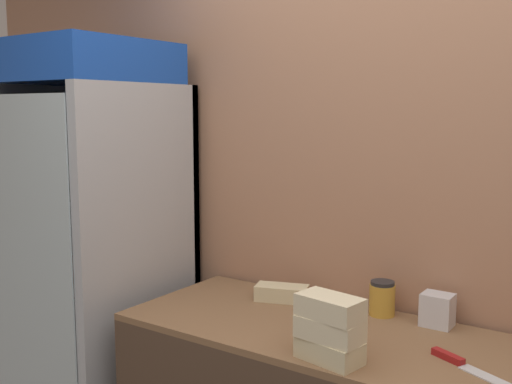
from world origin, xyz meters
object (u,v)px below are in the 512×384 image
(beverage_cooler, at_px, (105,242))
(chefs_knife, at_px, (466,365))
(sandwich_stack_bottom, at_px, (329,350))
(napkin_dispenser, at_px, (437,310))
(condiment_jar, at_px, (382,298))
(sandwich_stack_top, at_px, (330,307))
(sandwich_stack_middle, at_px, (330,329))
(sandwich_flat_left, at_px, (282,293))

(beverage_cooler, xyz_separation_m, chefs_knife, (1.68, -0.06, -0.16))
(sandwich_stack_bottom, xyz_separation_m, napkin_dispenser, (0.18, 0.50, 0.03))
(condiment_jar, relative_size, napkin_dispenser, 1.11)
(sandwich_stack_bottom, bearing_deg, napkin_dispenser, 70.06)
(beverage_cooler, distance_m, sandwich_stack_top, 1.34)
(sandwich_stack_bottom, bearing_deg, condiment_jar, 93.70)
(sandwich_stack_bottom, height_order, condiment_jar, condiment_jar)
(chefs_knife, height_order, condiment_jar, condiment_jar)
(sandwich_stack_middle, xyz_separation_m, chefs_knife, (0.37, 0.19, -0.10))
(sandwich_stack_top, xyz_separation_m, sandwich_flat_left, (-0.44, 0.42, -0.14))
(beverage_cooler, height_order, sandwich_stack_bottom, beverage_cooler)
(sandwich_stack_bottom, height_order, sandwich_flat_left, sandwich_stack_bottom)
(napkin_dispenser, bearing_deg, sandwich_stack_middle, -109.94)
(chefs_knife, bearing_deg, beverage_cooler, 177.83)
(sandwich_stack_middle, height_order, napkin_dispenser, sandwich_stack_middle)
(sandwich_stack_bottom, distance_m, chefs_knife, 0.41)
(condiment_jar, bearing_deg, chefs_knife, -37.14)
(napkin_dispenser, bearing_deg, sandwich_stack_top, -109.94)
(beverage_cooler, xyz_separation_m, condiment_jar, (1.28, 0.24, -0.10))
(condiment_jar, xyz_separation_m, napkin_dispenser, (0.21, 0.00, -0.01))
(beverage_cooler, height_order, sandwich_flat_left, beverage_cooler)
(napkin_dispenser, bearing_deg, sandwich_stack_bottom, -109.94)
(sandwich_stack_top, bearing_deg, beverage_cooler, 169.08)
(sandwich_flat_left, xyz_separation_m, condiment_jar, (0.41, 0.07, 0.03))
(sandwich_stack_middle, bearing_deg, chefs_knife, 27.33)
(sandwich_stack_middle, bearing_deg, sandwich_stack_bottom, 0.00)
(condiment_jar, bearing_deg, sandwich_flat_left, -170.53)
(sandwich_flat_left, bearing_deg, napkin_dispenser, 6.63)
(sandwich_stack_top, height_order, sandwich_flat_left, sandwich_stack_top)
(napkin_dispenser, bearing_deg, condiment_jar, -178.94)
(beverage_cooler, bearing_deg, sandwich_stack_top, -10.92)
(chefs_knife, bearing_deg, napkin_dispenser, 121.45)
(sandwich_stack_bottom, distance_m, sandwich_stack_middle, 0.07)
(sandwich_stack_top, bearing_deg, sandwich_flat_left, 136.22)
(sandwich_stack_middle, distance_m, napkin_dispenser, 0.53)
(beverage_cooler, bearing_deg, sandwich_flat_left, 11.05)
(sandwich_stack_bottom, bearing_deg, sandwich_stack_middle, 0.00)
(sandwich_stack_top, xyz_separation_m, napkin_dispenser, (0.18, 0.50, -0.11))
(chefs_knife, distance_m, napkin_dispenser, 0.36)
(sandwich_stack_bottom, xyz_separation_m, chefs_knife, (0.37, 0.19, -0.03))
(sandwich_stack_middle, bearing_deg, sandwich_stack_top, 0.00)
(beverage_cooler, relative_size, napkin_dispenser, 16.47)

